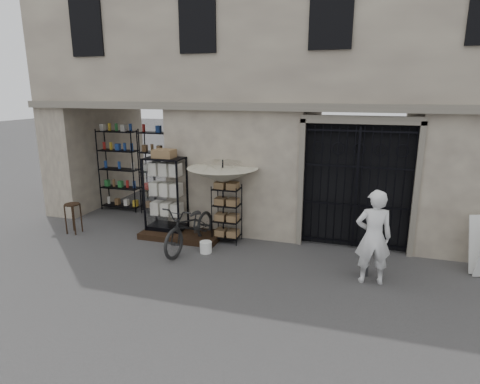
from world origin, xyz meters
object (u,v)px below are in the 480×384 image
(wire_rack, at_px, (227,214))
(white_bucket, at_px, (206,247))
(market_umbrella, at_px, (223,171))
(bicycle, at_px, (191,248))
(steel_bollard, at_px, (366,257))
(display_cabinet, at_px, (166,198))
(wooden_stool, at_px, (73,218))
(shopkeeper, at_px, (369,282))

(wire_rack, xyz_separation_m, white_bucket, (-0.23, -0.82, -0.56))
(market_umbrella, xyz_separation_m, white_bucket, (-0.12, -0.87, -1.61))
(market_umbrella, relative_size, bicycle, 1.16)
(wire_rack, height_order, bicycle, wire_rack)
(wire_rack, relative_size, white_bucket, 5.18)
(wire_rack, xyz_separation_m, steel_bollard, (3.26, -0.97, -0.31))
(display_cabinet, height_order, bicycle, display_cabinet)
(wire_rack, height_order, wooden_stool, wire_rack)
(steel_bollard, bearing_deg, wooden_stool, 177.19)
(white_bucket, xyz_separation_m, wooden_stool, (-3.77, 0.21, 0.29))
(white_bucket, xyz_separation_m, bicycle, (-0.43, 0.14, -0.13))
(display_cabinet, relative_size, bicycle, 0.96)
(steel_bollard, xyz_separation_m, shopkeeper, (0.10, -0.27, -0.39))
(display_cabinet, distance_m, market_umbrella, 1.71)
(white_bucket, bearing_deg, display_cabinet, 149.25)
(bicycle, bearing_deg, steel_bollard, 3.00)
(wire_rack, height_order, market_umbrella, market_umbrella)
(display_cabinet, relative_size, wooden_stool, 2.53)
(display_cabinet, xyz_separation_m, bicycle, (0.98, -0.70, -0.98))
(shopkeeper, bearing_deg, bicycle, -17.55)
(wooden_stool, bearing_deg, wire_rack, 8.70)
(bicycle, xyz_separation_m, steel_bollard, (3.92, -0.28, 0.39))
(white_bucket, height_order, wooden_stool, wooden_stool)
(display_cabinet, xyz_separation_m, shopkeeper, (5.00, -1.25, -0.98))
(market_umbrella, relative_size, white_bucket, 8.85)
(white_bucket, bearing_deg, wire_rack, 74.32)
(wire_rack, distance_m, steel_bollard, 3.41)
(bicycle, distance_m, steel_bollard, 3.95)
(market_umbrella, bearing_deg, steel_bollard, -16.72)
(market_umbrella, relative_size, steel_bollard, 3.14)
(display_cabinet, height_order, wooden_stool, display_cabinet)
(wooden_stool, height_order, shopkeeper, wooden_stool)
(market_umbrella, relative_size, shopkeeper, 1.31)
(market_umbrella, distance_m, steel_bollard, 3.77)
(market_umbrella, xyz_separation_m, steel_bollard, (3.37, -1.01, -1.36))
(white_bucket, bearing_deg, steel_bollard, -2.38)
(display_cabinet, height_order, steel_bollard, display_cabinet)
(display_cabinet, bearing_deg, shopkeeper, -11.39)
(wire_rack, xyz_separation_m, market_umbrella, (-0.11, 0.04, 1.05))
(white_bucket, relative_size, shopkeeper, 0.15)
(display_cabinet, relative_size, wire_rack, 1.42)
(steel_bollard, height_order, shopkeeper, steel_bollard)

